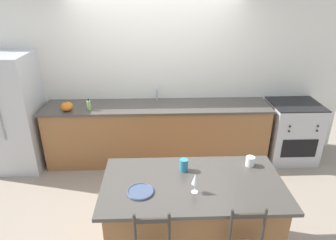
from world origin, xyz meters
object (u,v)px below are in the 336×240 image
object	(u,v)px
wine_glass	(195,179)
dinner_plate	(140,191)
coffee_mug	(250,161)
soap_bottle	(89,105)
tumbler_cup	(184,165)
pumpkin_decoration	(67,106)
refrigerator	(10,113)
oven_range	(291,131)

from	to	relation	value
wine_glass	dinner_plate	bearing A→B (deg)	178.18
coffee_mug	soap_bottle	distance (m)	2.45
tumbler_cup	pumpkin_decoration	world-z (taller)	pumpkin_decoration
soap_bottle	pumpkin_decoration	bearing A→B (deg)	-176.95
coffee_mug	refrigerator	bearing A→B (deg)	152.62
pumpkin_decoration	refrigerator	bearing A→B (deg)	172.73
wine_glass	tumbler_cup	distance (m)	0.36
pumpkin_decoration	tumbler_cup	bearing A→B (deg)	-45.28
coffee_mug	pumpkin_decoration	size ratio (longest dim) A/B	0.71
refrigerator	tumbler_cup	xyz separation A→B (m)	(2.44, -1.68, 0.11)
oven_range	pumpkin_decoration	size ratio (longest dim) A/B	5.48
wine_glass	refrigerator	bearing A→B (deg)	141.10
tumbler_cup	pumpkin_decoration	xyz separation A→B (m)	(-1.55, 1.57, 0.02)
coffee_mug	tumbler_cup	xyz separation A→B (m)	(-0.68, -0.07, 0.01)
oven_range	dinner_plate	xyz separation A→B (m)	(-2.29, -2.05, 0.46)
wine_glass	soap_bottle	distance (m)	2.34
dinner_plate	coffee_mug	size ratio (longest dim) A/B	1.99
wine_glass	oven_range	bearing A→B (deg)	48.84
wine_glass	pumpkin_decoration	distance (m)	2.51
refrigerator	dinner_plate	size ratio (longest dim) A/B	7.15
dinner_plate	pumpkin_decoration	world-z (taller)	pumpkin_decoration
coffee_mug	tumbler_cup	distance (m)	0.68
wine_glass	pumpkin_decoration	xyz separation A→B (m)	(-1.62, 1.91, -0.05)
dinner_plate	refrigerator	bearing A→B (deg)	135.28
tumbler_cup	oven_range	bearing A→B (deg)	42.56
refrigerator	coffee_mug	distance (m)	3.52
refrigerator	coffee_mug	size ratio (longest dim) A/B	14.26
coffee_mug	wine_glass	bearing A→B (deg)	-146.19
oven_range	tumbler_cup	world-z (taller)	tumbler_cup
wine_glass	soap_bottle	bearing A→B (deg)	124.24
oven_range	dinner_plate	distance (m)	3.10
refrigerator	oven_range	xyz separation A→B (m)	(4.32, 0.04, -0.40)
coffee_mug	tumbler_cup	world-z (taller)	tumbler_cup
refrigerator	soap_bottle	bearing A→B (deg)	-4.62
dinner_plate	soap_bottle	world-z (taller)	soap_bottle
oven_range	dinner_plate	bearing A→B (deg)	-138.12
oven_range	pumpkin_decoration	world-z (taller)	pumpkin_decoration
oven_range	wine_glass	bearing A→B (deg)	-131.16
dinner_plate	coffee_mug	distance (m)	1.16
refrigerator	soap_bottle	distance (m)	1.21
wine_glass	coffee_mug	xyz separation A→B (m)	(0.61, 0.41, -0.09)
dinner_plate	wine_glass	world-z (taller)	wine_glass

